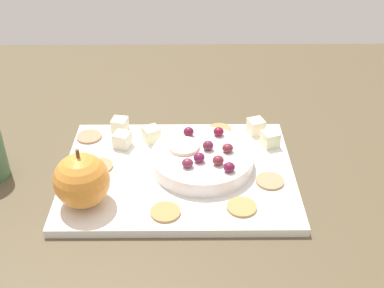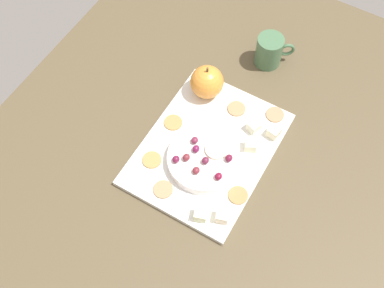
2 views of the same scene
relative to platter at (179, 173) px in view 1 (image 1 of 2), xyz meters
The scene contains 25 objects.
table 4.22cm from the platter, 46.25° to the left, with size 123.96×103.72×3.27cm, color brown.
platter is the anchor object (origin of this frame).
serving_dish 4.29cm from the platter, 15.24° to the left, with size 16.11×16.11×2.46cm, color white.
apple_whole 16.11cm from the platter, 149.72° to the right, with size 7.96×7.96×7.96cm, color orange.
apple_stem 17.97cm from the platter, 149.72° to the right, with size 0.50×0.50×1.20cm, color brown.
cheese_cube_0 17.31cm from the platter, 39.17° to the left, with size 2.56×2.56×2.56cm, color #F7E4C0.
cheese_cube_1 9.81cm from the platter, 119.41° to the left, with size 2.56×2.56×2.56cm, color #EBEDBF.
cheese_cube_2 15.55cm from the platter, 132.42° to the left, with size 2.56×2.56×2.56cm, color #EEE4C1.
cheese_cube_3 11.79cm from the platter, 144.66° to the left, with size 2.56×2.56×2.56cm, color #EBEBCE.
cheese_cube_4 16.85cm from the platter, 24.07° to the left, with size 2.56×2.56×2.56cm, color #EBF2C0.
cracker_0 10.32cm from the platter, 99.36° to the right, with size 4.29×4.29×0.40cm, color tan.
cracker_1 12.57cm from the platter, behind, with size 4.29×4.29×0.40cm, color tan.
cracker_2 14.34cm from the platter, 12.97° to the right, with size 4.29×4.29×0.40cm, color tan.
cracker_3 12.95cm from the platter, 45.17° to the right, with size 4.29×4.29×0.40cm, color tan.
cracker_4 18.23cm from the platter, 148.77° to the left, with size 4.29×4.29×0.40cm, color tan.
cracker_5 13.44cm from the platter, 58.32° to the left, with size 4.29×4.29×0.40cm, color #A8824D.
grape_0 5.18cm from the platter, 21.34° to the right, with size 1.72×1.55×1.55cm, color maroon.
grape_1 7.39cm from the platter, 75.19° to the left, with size 1.72×1.55×1.59cm, color maroon.
grape_2 4.85cm from the platter, 61.00° to the right, with size 1.72×1.55×1.44cm, color maroon.
grape_3 9.78cm from the platter, 43.40° to the left, with size 1.72×1.55×1.45cm, color maroon.
grape_4 7.47cm from the platter, 18.34° to the right, with size 1.72×1.55×1.53cm, color maroon.
grape_5 9.30cm from the platter, 26.09° to the right, with size 1.72×1.55×1.52cm, color maroon.
grape_6 8.72cm from the platter, 10.22° to the left, with size 1.72×1.55×1.42cm, color maroon.
grape_7 6.40cm from the platter, 22.80° to the left, with size 1.72×1.55×1.60cm, color maroon.
apple_slice_0 4.18cm from the platter, 69.90° to the left, with size 5.01×5.01×0.60cm, color beige.
Camera 1 is at (-0.77, -65.03, 51.00)cm, focal length 46.30 mm.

